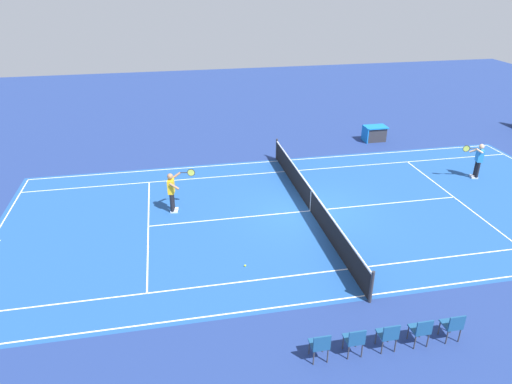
# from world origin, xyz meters

# --- Properties ---
(ground_plane) EXTENTS (60.00, 60.00, 0.00)m
(ground_plane) POSITION_xyz_m (0.00, 0.00, 0.00)
(ground_plane) COLOR navy
(court_slab) EXTENTS (24.20, 11.40, 0.00)m
(court_slab) POSITION_xyz_m (0.00, 0.00, 0.00)
(court_slab) COLOR #1E4C93
(court_slab) RESTS_ON ground_plane
(court_line_markings) EXTENTS (23.85, 11.05, 0.01)m
(court_line_markings) POSITION_xyz_m (0.00, 0.00, 0.00)
(court_line_markings) COLOR white
(court_line_markings) RESTS_ON ground_plane
(tennis_net) EXTENTS (0.10, 11.70, 1.08)m
(tennis_net) POSITION_xyz_m (0.00, 0.00, 0.49)
(tennis_net) COLOR #2D2D33
(tennis_net) RESTS_ON ground_plane
(tennis_player_near) EXTENTS (1.13, 0.77, 1.70)m
(tennis_player_near) POSITION_xyz_m (5.39, -1.06, 0.93)
(tennis_player_near) COLOR black
(tennis_player_near) RESTS_ON ground_plane
(tennis_player_far) EXTENTS (1.17, 0.75, 1.70)m
(tennis_player_far) POSITION_xyz_m (-8.51, -1.68, 0.93)
(tennis_player_far) COLOR black
(tennis_player_far) RESTS_ON ground_plane
(tennis_ball) EXTENTS (0.07, 0.07, 0.07)m
(tennis_ball) POSITION_xyz_m (3.26, 3.31, 0.03)
(tennis_ball) COLOR #CCE01E
(tennis_ball) RESTS_ON ground_plane
(spectator_chair_0) EXTENTS (0.44, 0.44, 0.88)m
(spectator_chair_0) POSITION_xyz_m (-1.43, 7.66, 0.52)
(spectator_chair_0) COLOR #38383D
(spectator_chair_0) RESTS_ON ground_plane
(spectator_chair_1) EXTENTS (0.44, 0.44, 0.88)m
(spectator_chair_1) POSITION_xyz_m (-0.53, 7.66, 0.52)
(spectator_chair_1) COLOR #38383D
(spectator_chair_1) RESTS_ON ground_plane
(spectator_chair_2) EXTENTS (0.44, 0.44, 0.88)m
(spectator_chair_2) POSITION_xyz_m (0.37, 7.66, 0.52)
(spectator_chair_2) COLOR #38383D
(spectator_chair_2) RESTS_ON ground_plane
(spectator_chair_3) EXTENTS (0.44, 0.44, 0.88)m
(spectator_chair_3) POSITION_xyz_m (1.27, 7.66, 0.52)
(spectator_chair_3) COLOR #38383D
(spectator_chair_3) RESTS_ON ground_plane
(spectator_chair_4) EXTENTS (0.44, 0.44, 0.88)m
(spectator_chair_4) POSITION_xyz_m (2.16, 7.66, 0.52)
(spectator_chair_4) COLOR #38383D
(spectator_chair_4) RESTS_ON ground_plane
(equipment_cart_tarped) EXTENTS (1.25, 0.84, 0.85)m
(equipment_cart_tarped) POSITION_xyz_m (-6.06, -7.45, 0.44)
(equipment_cart_tarped) COLOR #2D2D33
(equipment_cart_tarped) RESTS_ON ground_plane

